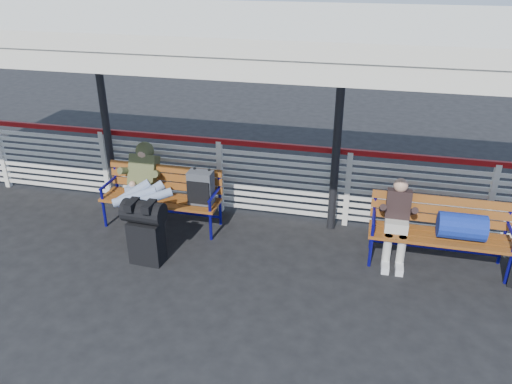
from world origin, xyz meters
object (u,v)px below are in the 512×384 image
(bench_left, at_px, (177,190))
(bench_right, at_px, (451,226))
(traveler_man, at_px, (142,189))
(luggage_stack, at_px, (145,229))
(companion_person, at_px, (397,221))

(bench_left, xyz_separation_m, bench_right, (3.87, -0.18, -0.02))
(bench_left, distance_m, traveler_man, 0.53)
(luggage_stack, height_order, traveler_man, traveler_man)
(companion_person, bearing_deg, bench_right, 0.56)
(luggage_stack, xyz_separation_m, traveler_man, (-0.35, 0.69, 0.24))
(bench_right, bearing_deg, luggage_stack, -167.81)
(bench_right, xyz_separation_m, companion_person, (-0.68, -0.01, -0.00))
(bench_right, bearing_deg, companion_person, -179.44)
(traveler_man, bearing_deg, bench_right, 2.13)
(luggage_stack, distance_m, traveler_man, 0.80)
(luggage_stack, relative_size, companion_person, 0.80)
(bench_left, bearing_deg, bench_right, -2.70)
(bench_left, relative_size, traveler_man, 1.10)
(luggage_stack, height_order, companion_person, companion_person)
(bench_right, relative_size, traveler_man, 1.10)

